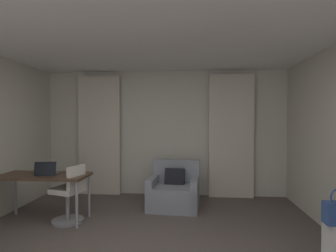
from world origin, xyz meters
The scene contains 8 objects.
wall_window centered at (0.00, 3.03, 1.30)m, with size 5.12×0.06×2.60m.
ceiling centered at (0.00, 0.00, 2.63)m, with size 5.12×6.12×0.06m, color white.
curtain_left_panel centered at (-1.38, 2.90, 1.25)m, with size 0.90×0.06×2.50m.
curtain_right_panel centered at (1.38, 2.90, 1.25)m, with size 0.90×0.06×2.50m.
armchair centered at (0.26, 2.16, 0.28)m, with size 0.93×0.84×0.82m.
desk centered at (-1.71, 1.33, 0.66)m, with size 1.36×0.58×0.73m.
desk_chair centered at (-1.29, 1.30, 0.39)m, with size 0.49×0.49×0.88m.
laptop centered at (-1.64, 1.28, 0.77)m, with size 0.35×0.29×0.22m.
Camera 1 is at (0.59, -2.71, 1.59)m, focal length 29.20 mm.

